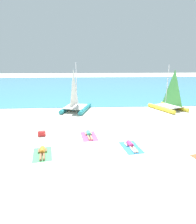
# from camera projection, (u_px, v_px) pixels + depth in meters

# --- Properties ---
(ground_plane) EXTENTS (120.00, 120.00, 0.00)m
(ground_plane) POSITION_uv_depth(u_px,v_px,m) (95.00, 111.00, 21.25)
(ground_plane) COLOR silver
(ocean_water) EXTENTS (120.00, 40.00, 0.05)m
(ocean_water) POSITION_uv_depth(u_px,v_px,m) (91.00, 85.00, 42.11)
(ocean_water) COLOR teal
(ocean_water) RESTS_ON ground
(sailboat_yellow) EXTENTS (3.77, 4.51, 5.03)m
(sailboat_yellow) POSITION_uv_depth(u_px,v_px,m) (169.00, 103.00, 21.73)
(sailboat_yellow) COLOR yellow
(sailboat_yellow) RESTS_ON ground
(sailboat_teal) EXTENTS (3.47, 4.50, 5.20)m
(sailboat_teal) POSITION_uv_depth(u_px,v_px,m) (76.00, 104.00, 21.28)
(sailboat_teal) COLOR teal
(sailboat_teal) RESTS_ON ground
(towel_leftmost) EXTENTS (1.45, 2.08, 0.01)m
(towel_leftmost) POSITION_uv_depth(u_px,v_px,m) (42.00, 154.00, 11.60)
(towel_leftmost) COLOR #4CB266
(towel_leftmost) RESTS_ON ground
(sunbather_leftmost) EXTENTS (0.70, 1.56, 0.30)m
(sunbather_leftmost) POSITION_uv_depth(u_px,v_px,m) (42.00, 152.00, 11.63)
(sunbather_leftmost) COLOR orange
(sunbather_leftmost) RESTS_ON towel_leftmost
(towel_center_left) EXTENTS (1.36, 2.04, 0.01)m
(towel_center_left) POSITION_uv_depth(u_px,v_px,m) (89.00, 136.00, 14.30)
(towel_center_left) COLOR #D84C99
(towel_center_left) RESTS_ON ground
(sunbather_center_left) EXTENTS (0.63, 1.57, 0.30)m
(sunbather_center_left) POSITION_uv_depth(u_px,v_px,m) (89.00, 134.00, 14.33)
(sunbather_center_left) COLOR #3FB28C
(sunbather_center_left) RESTS_ON towel_center_left
(towel_center_right) EXTENTS (1.38, 2.05, 0.01)m
(towel_center_right) POSITION_uv_depth(u_px,v_px,m) (131.00, 147.00, 12.48)
(towel_center_right) COLOR #338CD8
(towel_center_right) RESTS_ON ground
(sunbather_center_right) EXTENTS (0.64, 1.57, 0.30)m
(sunbather_center_right) POSITION_uv_depth(u_px,v_px,m) (131.00, 145.00, 12.51)
(sunbather_center_right) COLOR #D83372
(sunbather_center_right) RESTS_ON towel_center_right
(cooler_box) EXTENTS (0.50, 0.36, 0.36)m
(cooler_box) POSITION_uv_depth(u_px,v_px,m) (42.00, 134.00, 14.35)
(cooler_box) COLOR red
(cooler_box) RESTS_ON ground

